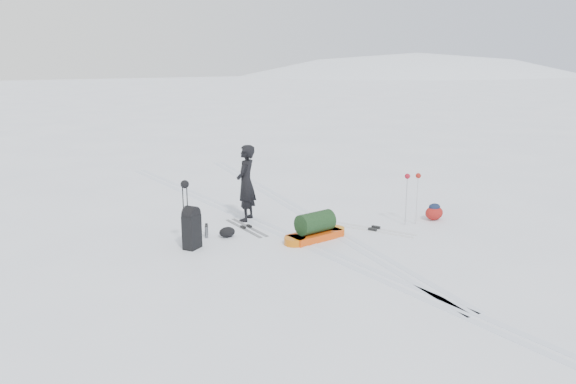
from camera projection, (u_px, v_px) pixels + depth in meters
name	position (u px, v px, depth m)	size (l,w,h in m)	color
ground	(286.00, 235.00, 12.46)	(200.00, 200.00, 0.00)	white
snow_hill_backdrop	(332.00, 381.00, 130.01)	(359.50, 192.00, 162.45)	white
ski_tracks	(290.00, 221.00, 13.49)	(3.38, 17.97, 0.01)	silver
skier	(246.00, 183.00, 13.40)	(0.67, 0.44, 1.84)	black
pulk_sled	(315.00, 229.00, 12.13)	(1.63, 0.66, 0.61)	#D4460C
expedition_rucksack	(192.00, 228.00, 11.57)	(0.69, 0.96, 0.90)	black
ski_poles_black	(185.00, 192.00, 11.48)	(0.19, 0.17, 1.41)	black
ski_poles_silver	(413.00, 182.00, 13.03)	(0.38, 0.21, 1.23)	#AAADB1
touring_skis_grey	(246.00, 228.00, 12.97)	(0.28, 1.65, 0.06)	gray
touring_skis_white	(374.00, 229.00, 12.82)	(1.16, 1.87, 0.07)	silver
rope_coil	(296.00, 238.00, 12.15)	(0.63, 0.63, 0.06)	#63B7F2
small_daypack	(434.00, 212.00, 13.60)	(0.51, 0.40, 0.41)	maroon
thermos_pair	(206.00, 231.00, 12.35)	(0.18, 0.29, 0.28)	slate
stuff_sack	(227.00, 232.00, 12.31)	(0.39, 0.30, 0.23)	black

